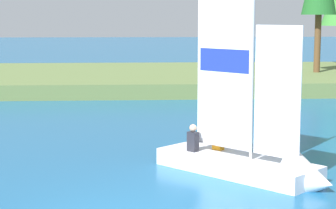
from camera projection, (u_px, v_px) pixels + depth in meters
shore_bank at (126, 78)px, 37.00m from camera, size 80.00×13.74×0.76m
sailboat at (261, 161)px, 15.81m from camera, size 4.44×4.65×6.71m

